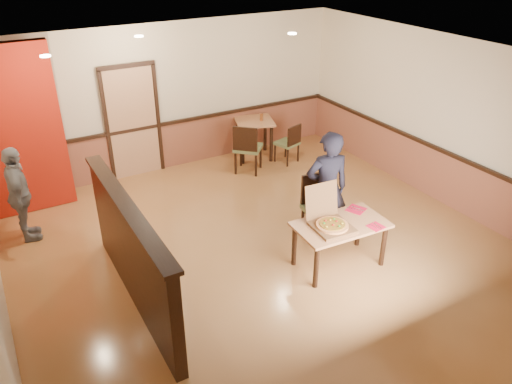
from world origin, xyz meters
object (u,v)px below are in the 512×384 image
main_table (340,230)px  passerby (20,195)px  side_table (254,129)px  side_chair_left (247,147)px  diner (327,189)px  pizza_box (330,222)px  diner_chair (320,205)px  condiment (261,117)px  side_chair_right (289,142)px

main_table → passerby: (-3.72, 2.92, 0.18)m
side_table → side_chair_left: bearing=-129.7°
side_table → diner: diner is taller
pizza_box → side_table: bearing=79.4°
diner_chair → side_chair_left: size_ratio=1.03×
diner → condiment: diner is taller
main_table → side_table: side_table is taller
diner → pizza_box: 0.70m
main_table → side_chair_right: 3.56m
diner_chair → side_chair_left: (0.15, 2.56, -0.01)m
diner → passerby: 4.55m
diner_chair → diner: 0.37m
condiment → side_table: bearing=147.8°
side_table → condiment: 0.29m
diner → passerby: diner is taller
diner_chair → main_table: bearing=-97.0°
passerby → side_table: bearing=-73.7°
diner → diner_chair: bearing=-80.8°
main_table → diner_chair: size_ratio=1.29×
condiment → main_table: bearing=-104.3°
diner_chair → pizza_box: pizza_box is taller
side_chair_left → side_chair_right: size_ratio=1.21×
side_table → pizza_box: size_ratio=1.50×
passerby → side_chair_left: bearing=-80.5°
diner_chair → side_chair_right: bearing=74.3°
condiment → side_chair_left: bearing=-139.9°
side_table → diner: 3.40m
side_chair_left → passerby: bearing=48.6°
side_chair_right → pizza_box: (-1.50, -3.29, 0.30)m
passerby → diner_chair: bearing=-114.9°
diner → side_table: bearing=-86.6°
side_table → condiment: (0.12, -0.08, 0.25)m
side_chair_right → diner_chair: bearing=49.3°
passerby → condiment: 4.79m
side_chair_right → side_table: bearing=-69.5°
passerby → diner: bearing=-116.7°
diner → condiment: bearing=-89.0°
diner_chair → side_chair_right: size_ratio=1.24×
side_table → diner: (-0.67, -3.32, 0.28)m
diner → condiment: (0.79, 3.24, -0.02)m
main_table → side_chair_right: (1.32, 3.30, -0.13)m
side_chair_left → pizza_box: bearing=124.0°
main_table → diner: diner is taller
side_chair_right → side_table: 0.79m
main_table → pizza_box: 0.25m
main_table → condiment: condiment is taller
side_table → pizza_box: pizza_box is taller
side_chair_right → diner: size_ratio=0.46×
side_chair_right → passerby: passerby is taller
condiment → side_chair_right: bearing=-57.0°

